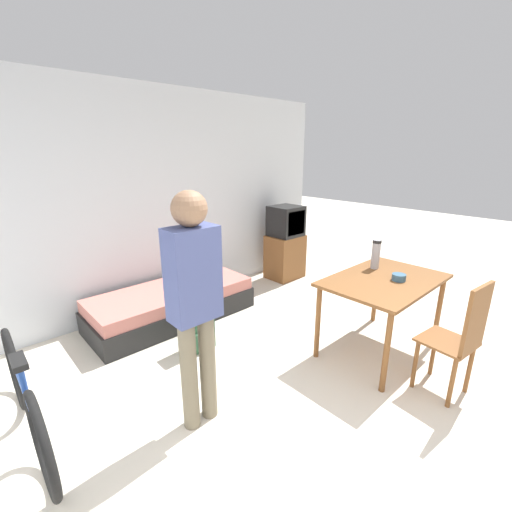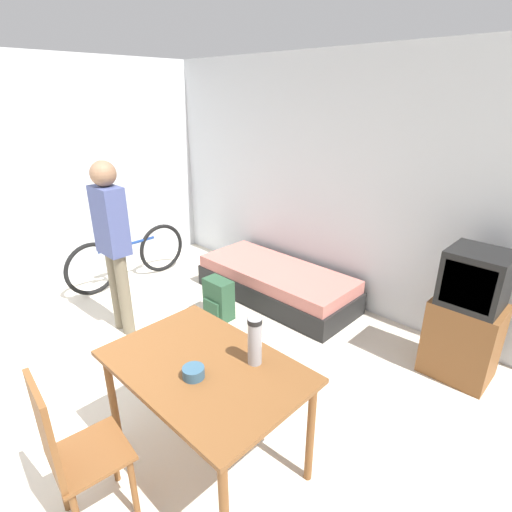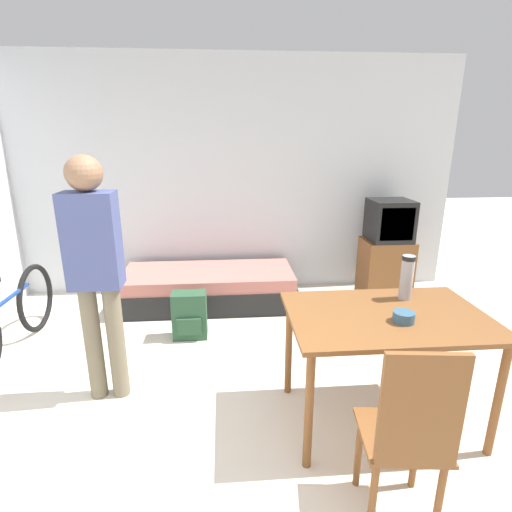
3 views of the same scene
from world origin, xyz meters
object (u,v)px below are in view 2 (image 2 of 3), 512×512
(daybed, at_px, (276,283))
(bicycle, at_px, (129,257))
(wooden_chair, at_px, (70,450))
(thermos_flask, at_px, (255,339))
(person_standing, at_px, (112,237))
(mate_bowl, at_px, (193,372))
(dining_table, at_px, (205,377))
(tv, at_px, (467,318))
(backpack, at_px, (218,299))

(daybed, distance_m, bicycle, 1.92)
(wooden_chair, bearing_deg, thermos_flask, 68.19)
(daybed, relative_size, bicycle, 1.18)
(wooden_chair, relative_size, thermos_flask, 3.33)
(person_standing, distance_m, thermos_flask, 2.08)
(mate_bowl, bearing_deg, daybed, 120.05)
(thermos_flask, bearing_deg, mate_bowl, -115.24)
(dining_table, bearing_deg, person_standing, 167.14)
(daybed, xyz_separation_m, tv, (2.05, 0.05, 0.36))
(daybed, bearing_deg, bicycle, -149.74)
(bicycle, bearing_deg, daybed, 30.26)
(person_standing, bearing_deg, mate_bowl, -15.72)
(daybed, height_order, wooden_chair, wooden_chair)
(daybed, bearing_deg, backpack, -101.25)
(dining_table, distance_m, wooden_chair, 0.79)
(bicycle, bearing_deg, dining_table, -20.47)
(tv, distance_m, bicycle, 3.84)
(wooden_chair, bearing_deg, backpack, 119.78)
(daybed, relative_size, dining_table, 1.57)
(dining_table, bearing_deg, mate_bowl, -66.76)
(tv, xyz_separation_m, person_standing, (-2.72, -1.65, 0.46))
(daybed, bearing_deg, thermos_flask, -52.24)
(tv, relative_size, dining_table, 0.94)
(tv, distance_m, backpack, 2.37)
(person_standing, bearing_deg, backpack, 57.83)
(dining_table, bearing_deg, backpack, 136.80)
(backpack, bearing_deg, dining_table, -43.20)
(tv, xyz_separation_m, dining_table, (-0.86, -2.08, 0.14))
(person_standing, relative_size, thermos_flask, 5.69)
(daybed, height_order, mate_bowl, mate_bowl)
(daybed, distance_m, dining_table, 2.40)
(daybed, bearing_deg, mate_bowl, -59.95)
(dining_table, bearing_deg, tv, 67.55)
(tv, relative_size, bicycle, 0.70)
(tv, bearing_deg, thermos_flask, -109.36)
(wooden_chair, bearing_deg, tv, 69.78)
(tv, bearing_deg, bicycle, -164.65)
(tv, relative_size, thermos_flask, 3.78)
(thermos_flask, bearing_deg, daybed, 127.76)
(thermos_flask, bearing_deg, backpack, 146.23)
(dining_table, distance_m, thermos_flask, 0.40)
(bicycle, xyz_separation_m, mate_bowl, (2.89, -1.17, 0.47))
(wooden_chair, relative_size, backpack, 2.26)
(wooden_chair, relative_size, person_standing, 0.59)
(dining_table, relative_size, mate_bowl, 9.70)
(thermos_flask, xyz_separation_m, mate_bowl, (-0.16, -0.34, -0.13))
(thermos_flask, relative_size, mate_bowl, 2.40)
(tv, height_order, person_standing, person_standing)
(dining_table, bearing_deg, thermos_flask, 47.24)
(daybed, xyz_separation_m, bicycle, (-1.65, -0.96, 0.15))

